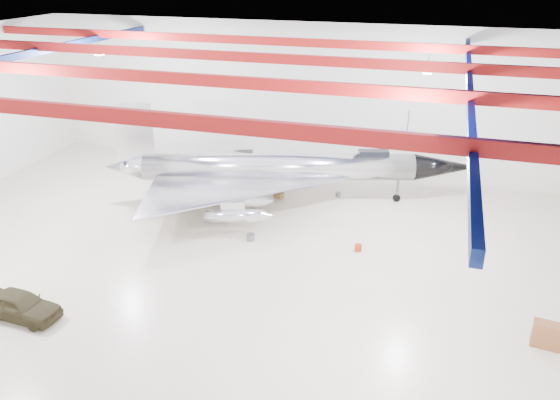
% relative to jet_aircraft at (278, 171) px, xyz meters
% --- Properties ---
extents(floor, '(40.00, 40.00, 0.00)m').
position_rel_jet_aircraft_xyz_m(floor, '(-1.04, -8.19, -2.22)').
color(floor, beige).
rests_on(floor, ground).
extents(wall_back, '(40.00, 0.00, 40.00)m').
position_rel_jet_aircraft_xyz_m(wall_back, '(-1.04, 6.81, 3.28)').
color(wall_back, silver).
rests_on(wall_back, floor).
extents(ceiling, '(40.00, 40.00, 0.00)m').
position_rel_jet_aircraft_xyz_m(ceiling, '(-1.04, -8.19, 8.78)').
color(ceiling, '#0A0F38').
rests_on(ceiling, wall_back).
extents(ceiling_structure, '(39.50, 29.50, 1.08)m').
position_rel_jet_aircraft_xyz_m(ceiling_structure, '(-1.04, -8.19, 8.10)').
color(ceiling_structure, maroon).
rests_on(ceiling_structure, ceiling).
extents(jet_aircraft, '(24.24, 17.71, 6.78)m').
position_rel_jet_aircraft_xyz_m(jet_aircraft, '(0.00, 0.00, 0.00)').
color(jet_aircraft, silver).
rests_on(jet_aircraft, floor).
extents(jeep, '(3.93, 1.74, 1.32)m').
position_rel_jet_aircraft_xyz_m(jeep, '(-7.32, -15.90, -1.57)').
color(jeep, '#322C19').
rests_on(jeep, floor).
extents(desk, '(1.31, 0.78, 1.13)m').
position_rel_jet_aircraft_xyz_m(desk, '(15.35, -11.04, -1.66)').
color(desk, brown).
rests_on(desk, floor).
extents(toolbox_red, '(0.59, 0.52, 0.34)m').
position_rel_jet_aircraft_xyz_m(toolbox_red, '(-3.22, 0.72, -2.05)').
color(toolbox_red, '#9D2B0F').
rests_on(toolbox_red, floor).
extents(engine_drum, '(0.55, 0.55, 0.42)m').
position_rel_jet_aircraft_xyz_m(engine_drum, '(0.14, -5.80, -2.02)').
color(engine_drum, '#59595B').
rests_on(engine_drum, floor).
extents(parts_bin, '(0.71, 0.63, 0.42)m').
position_rel_jet_aircraft_xyz_m(parts_bin, '(-0.12, 0.56, -2.02)').
color(parts_bin, olive).
rests_on(parts_bin, floor).
extents(crate_small, '(0.45, 0.38, 0.29)m').
position_rel_jet_aircraft_xyz_m(crate_small, '(-5.87, -1.65, -2.08)').
color(crate_small, '#59595B').
rests_on(crate_small, floor).
extents(tool_chest, '(0.51, 0.51, 0.37)m').
position_rel_jet_aircraft_xyz_m(tool_chest, '(6.35, -5.18, -2.04)').
color(tool_chest, '#9D2B0F').
rests_on(tool_chest, floor).
extents(oil_barrel, '(0.57, 0.49, 0.35)m').
position_rel_jet_aircraft_xyz_m(oil_barrel, '(-3.88, -1.81, -2.05)').
color(oil_barrel, olive).
rests_on(oil_barrel, floor).
extents(spares_box, '(0.45, 0.45, 0.31)m').
position_rel_jet_aircraft_xyz_m(spares_box, '(3.71, 2.03, -2.07)').
color(spares_box, '#59595B').
rests_on(spares_box, floor).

